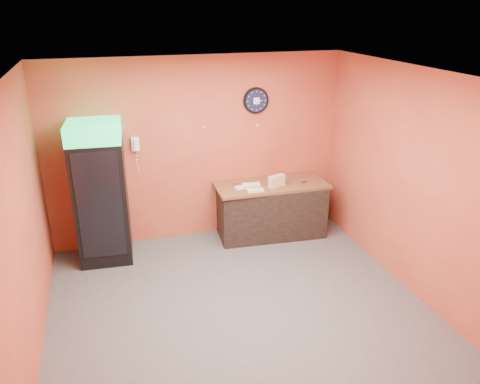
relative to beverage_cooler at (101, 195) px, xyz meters
name	(u,v)px	position (x,y,z in m)	size (l,w,h in m)	color
floor	(236,302)	(1.47, -1.60, -0.99)	(4.50, 4.50, 0.00)	#47474C
back_wall	(198,150)	(1.47, 0.40, 0.41)	(4.50, 0.02, 2.80)	#BF5A35
left_wall	(22,225)	(-0.78, -1.60, 0.41)	(0.02, 4.00, 2.80)	#BF5A35
right_wall	(405,179)	(3.72, -1.60, 0.41)	(0.02, 4.00, 2.80)	#BF5A35
ceiling	(235,74)	(1.47, -1.60, 1.81)	(4.50, 4.00, 0.02)	white
beverage_cooler	(101,195)	(0.00, 0.00, 0.00)	(0.76, 0.77, 2.02)	black
prep_counter	(271,210)	(2.54, 0.03, -0.58)	(1.65, 0.73, 0.82)	black
wall_clock	(256,100)	(2.38, 0.37, 1.12)	(0.39, 0.06, 0.39)	black
wall_phone	(135,144)	(0.55, 0.34, 0.60)	(0.11, 0.10, 0.20)	white
butcher_paper	(271,185)	(2.54, 0.03, -0.14)	(1.74, 0.73, 0.04)	brown
sub_roll_stack	(277,181)	(2.57, -0.10, -0.04)	(0.29, 0.19, 0.18)	beige
wrapped_sandwich_left	(243,187)	(2.06, -0.02, -0.11)	(0.25, 0.10, 0.04)	white
wrapped_sandwich_mid	(255,190)	(2.20, -0.20, -0.11)	(0.25, 0.10, 0.04)	white
wrapped_sandwich_right	(251,185)	(2.21, 0.03, -0.10)	(0.27, 0.11, 0.04)	white
kitchen_tool	(258,183)	(2.33, 0.06, -0.09)	(0.06, 0.06, 0.06)	silver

